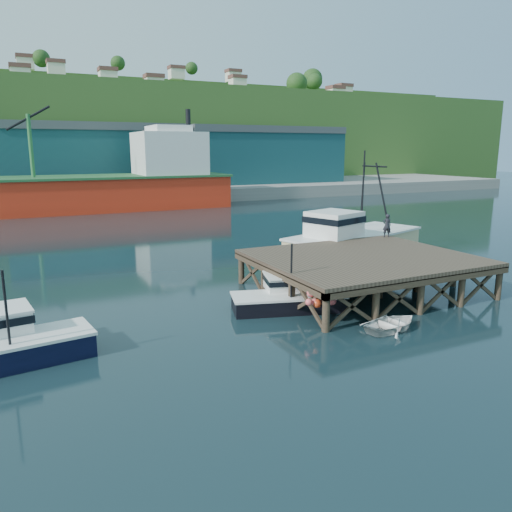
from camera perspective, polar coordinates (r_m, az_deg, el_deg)
ground at (r=27.29m, az=2.79°, el=-5.41°), size 300.00×300.00×0.00m
wharf at (r=29.60m, az=12.39°, el=-0.39°), size 12.00×10.00×2.62m
far_quay at (r=93.92m, az=-18.29°, el=7.15°), size 160.00×40.00×2.00m
warehouse_mid at (r=88.71m, az=-18.07°, el=10.47°), size 28.00×16.00×9.00m
warehouse_right at (r=97.58m, az=-0.05°, el=11.15°), size 30.00×16.00×9.00m
cargo_ship at (r=71.09m, az=-22.74°, el=7.27°), size 55.50×10.00×13.75m
hillside at (r=123.47m, az=-20.59°, el=12.70°), size 220.00×50.00×22.00m
boat_navy at (r=22.08m, az=-26.54°, el=-8.89°), size 6.50×3.81×3.91m
boat_black at (r=26.23m, az=3.60°, el=-4.63°), size 6.21×5.15×3.61m
trawler at (r=38.12m, az=10.93°, el=2.03°), size 12.86×7.97×8.11m
dinghy at (r=24.13m, az=15.30°, el=-7.45°), size 3.39×2.70×0.63m
dockworker at (r=36.29m, az=14.72°, el=3.39°), size 0.70×0.59×1.64m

